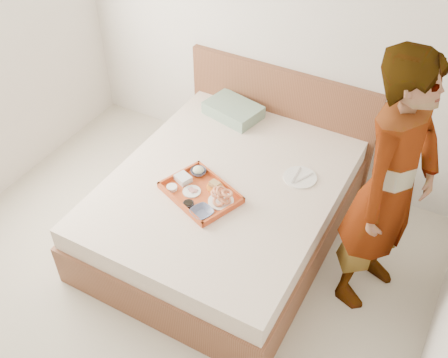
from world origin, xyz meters
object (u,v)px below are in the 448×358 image
Objects in this scene: bed at (225,207)px; tray at (200,193)px; person at (390,189)px; dinner_plate at (300,177)px.

bed is 3.85× the size of tray.
dinner_plate is at bearing 84.34° from person.
tray is 0.28× the size of person.
tray is at bearing -110.26° from bed.
tray is (-0.08, -0.21, 0.29)m from bed.
person is (1.12, 0.03, 0.67)m from bed.
tray is 0.74m from dinner_plate.
dinner_plate is at bearing 32.04° from bed.
person is (0.65, -0.26, 0.39)m from dinner_plate.
bed is 0.61m from dinner_plate.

